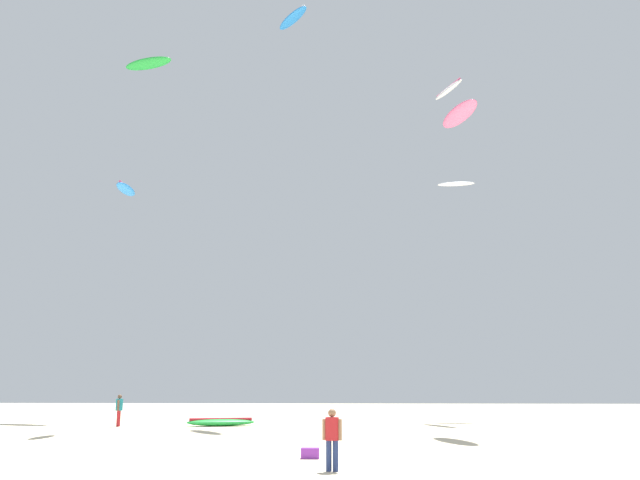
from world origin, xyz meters
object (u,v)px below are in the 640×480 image
object	(u,v)px
kite_grounded_near	(221,422)
kite_aloft_0	(456,184)
person_midground	(119,408)
cooler_box	(310,453)
kite_aloft_1	(293,18)
kite_aloft_2	(448,90)
kite_aloft_5	(459,114)
person_foreground	(332,435)
kite_aloft_3	(126,189)
kite_aloft_4	(148,64)

from	to	relation	value
kite_grounded_near	kite_aloft_0	distance (m)	23.02
person_midground	cooler_box	size ratio (longest dim) A/B	2.94
cooler_box	kite_aloft_1	xyz separation A→B (m)	(-2.48, 20.80, 26.81)
cooler_box	kite_aloft_1	world-z (taller)	kite_aloft_1
person_midground	kite_aloft_2	size ratio (longest dim) A/B	0.45
person_midground	kite_aloft_5	world-z (taller)	kite_aloft_5
person_midground	person_foreground	bearing A→B (deg)	118.81
kite_aloft_3	kite_aloft_4	bearing A→B (deg)	104.59
kite_aloft_1	kite_aloft_5	xyz separation A→B (m)	(9.68, -8.45, -10.72)
person_foreground	kite_aloft_3	bearing A→B (deg)	-133.48
kite_aloft_4	kite_aloft_5	size ratio (longest dim) A/B	1.05
person_foreground	kite_aloft_1	bearing A→B (deg)	-162.38
kite_aloft_5	kite_aloft_3	bearing A→B (deg)	-179.12
person_midground	kite_aloft_4	distance (m)	27.62
kite_grounded_near	kite_aloft_5	world-z (taller)	kite_aloft_5
person_foreground	kite_aloft_2	xyz separation A→B (m)	(7.82, 27.28, 22.06)
person_midground	cooler_box	bearing A→B (deg)	122.10
kite_aloft_0	kite_aloft_3	distance (m)	22.89
kite_aloft_1	kite_aloft_2	distance (m)	12.24
person_foreground	kite_aloft_0	distance (m)	31.80
kite_aloft_2	kite_aloft_4	size ratio (longest dim) A/B	0.85
kite_aloft_2	kite_aloft_5	world-z (taller)	kite_aloft_2
kite_aloft_2	kite_aloft_5	xyz separation A→B (m)	(-1.37, -11.91, -6.76)
cooler_box	kite_aloft_1	bearing A→B (deg)	96.79
person_midground	kite_grounded_near	bearing A→B (deg)	-179.25
kite_grounded_near	kite_aloft_1	xyz separation A→B (m)	(3.14, 5.75, 26.77)
cooler_box	kite_aloft_5	bearing A→B (deg)	59.75
kite_aloft_1	kite_aloft_3	size ratio (longest dim) A/B	1.42
kite_aloft_0	person_foreground	bearing A→B (deg)	-106.58
kite_aloft_0	kite_aloft_5	distance (m)	11.70
person_foreground	person_midground	size ratio (longest dim) A/B	0.98
person_foreground	kite_aloft_3	size ratio (longest dim) A/B	0.64
person_midground	kite_aloft_5	bearing A→B (deg)	168.26
kite_grounded_near	kite_aloft_2	world-z (taller)	kite_aloft_2
person_foreground	kite_aloft_3	xyz separation A→B (m)	(-11.22, 15.09, 11.30)
cooler_box	kite_aloft_4	size ratio (longest dim) A/B	0.13
kite_grounded_near	kite_aloft_2	distance (m)	28.40
kite_aloft_0	kite_aloft_1	size ratio (longest dim) A/B	0.73
kite_grounded_near	kite_aloft_2	size ratio (longest dim) A/B	1.02
kite_aloft_3	kite_aloft_5	size ratio (longest dim) A/B	0.62
kite_aloft_0	kite_aloft_3	bearing A→B (deg)	-148.37
cooler_box	kite_aloft_4	distance (m)	38.97
kite_aloft_2	kite_aloft_3	xyz separation A→B (m)	(-19.04, -12.19, -10.76)
kite_grounded_near	kite_aloft_0	bearing A→B (deg)	31.69
kite_grounded_near	kite_aloft_2	bearing A→B (deg)	33.00
person_foreground	kite_aloft_1	xyz separation A→B (m)	(-3.24, 23.81, 26.03)
kite_aloft_4	kite_aloft_5	bearing A→B (deg)	-31.81
kite_aloft_3	kite_aloft_1	bearing A→B (deg)	47.51
kite_aloft_5	kite_aloft_1	bearing A→B (deg)	138.89
person_foreground	kite_aloft_0	xyz separation A→B (m)	(8.03, 26.95, 14.86)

